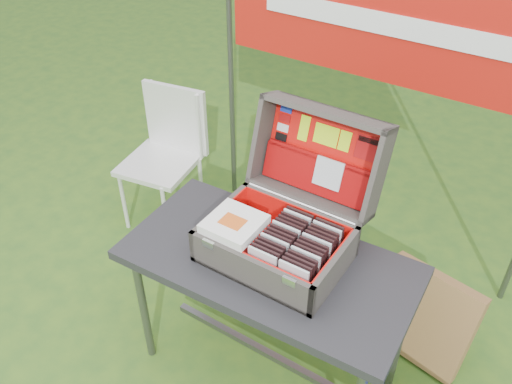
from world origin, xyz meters
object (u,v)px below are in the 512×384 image
Objects in this scene: suitcase at (285,201)px; table at (267,319)px; chair at (159,165)px; cardboard_box at (425,317)px.

table is at bearing -100.42° from suitcase.
chair is (-1.07, 0.55, 0.07)m from table.
suitcase is 1.29m from chair.
cardboard_box is at bearing -11.74° from chair.
table is 1.34× the size of chair.
table is 2.11× the size of suitcase.
suitcase is (0.01, 0.08, 0.59)m from table.
table reaches higher than cardboard_box.
suitcase is 0.64× the size of chair.
suitcase reaches higher than cardboard_box.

